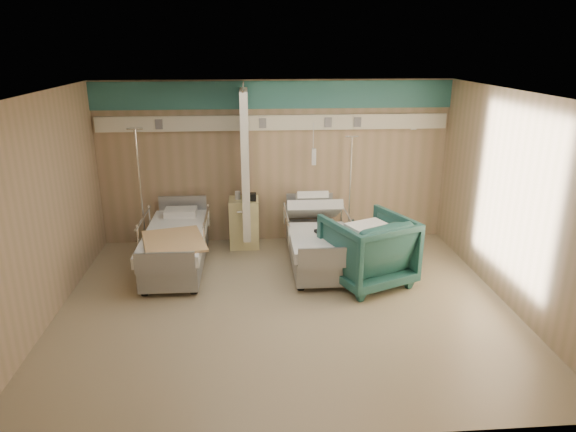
{
  "coord_description": "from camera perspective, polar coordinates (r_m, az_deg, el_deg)",
  "views": [
    {
      "loc": [
        -0.43,
        -6.18,
        3.36
      ],
      "look_at": [
        0.09,
        0.6,
        1.07
      ],
      "focal_mm": 32.0,
      "sensor_mm": 36.0,
      "label": 1
    }
  ],
  "objects": [
    {
      "name": "ground",
      "position": [
        7.04,
        -0.33,
        -9.85
      ],
      "size": [
        6.0,
        5.0,
        0.0
      ],
      "primitive_type": "cube",
      "color": "gray",
      "rests_on": "ground"
    },
    {
      "name": "room_walls",
      "position": [
        6.61,
        -0.79,
        5.55
      ],
      "size": [
        6.04,
        5.04,
        2.82
      ],
      "color": "tan",
      "rests_on": "ground"
    },
    {
      "name": "bed_right",
      "position": [
        8.14,
        3.24,
        -3.36
      ],
      "size": [
        1.0,
        2.16,
        0.63
      ],
      "primitive_type": null,
      "color": "white",
      "rests_on": "ground"
    },
    {
      "name": "bed_left",
      "position": [
        8.16,
        -12.31,
        -3.73
      ],
      "size": [
        1.0,
        2.16,
        0.63
      ],
      "primitive_type": null,
      "color": "white",
      "rests_on": "ground"
    },
    {
      "name": "bedside_cabinet",
      "position": [
        8.88,
        -4.89,
        -0.73
      ],
      "size": [
        0.5,
        0.48,
        0.85
      ],
      "primitive_type": "cube",
      "color": "beige",
      "rests_on": "ground"
    },
    {
      "name": "visitor_armchair",
      "position": [
        7.55,
        8.84,
        -3.74
      ],
      "size": [
        1.45,
        1.47,
        1.02
      ],
      "primitive_type": "imported",
      "rotation": [
        0.0,
        0.0,
        3.55
      ],
      "color": "#21534D",
      "rests_on": "ground"
    },
    {
      "name": "waffle_blanket",
      "position": [
        7.33,
        9.15,
        0.08
      ],
      "size": [
        0.71,
        0.68,
        0.06
      ],
      "primitive_type": "cube",
      "rotation": [
        0.0,
        0.0,
        3.55
      ],
      "color": "white",
      "rests_on": "visitor_armchair"
    },
    {
      "name": "iv_stand_right",
      "position": [
        9.13,
        6.76,
        -0.5
      ],
      "size": [
        0.34,
        0.34,
        1.89
      ],
      "rotation": [
        0.0,
        0.0,
        -0.06
      ],
      "color": "silver",
      "rests_on": "ground"
    },
    {
      "name": "iv_stand_left",
      "position": [
        8.92,
        -15.69,
        -1.25
      ],
      "size": [
        0.38,
        0.38,
        2.1
      ],
      "rotation": [
        0.0,
        0.0,
        -0.37
      ],
      "color": "silver",
      "rests_on": "ground"
    },
    {
      "name": "call_remote",
      "position": [
        7.83,
        3.71,
        -1.64
      ],
      "size": [
        0.22,
        0.16,
        0.04
      ],
      "primitive_type": "cube",
      "rotation": [
        0.0,
        0.0,
        0.39
      ],
      "color": "black",
      "rests_on": "bed_right"
    },
    {
      "name": "tan_blanket",
      "position": [
        7.6,
        -12.59,
        -2.72
      ],
      "size": [
        1.07,
        1.22,
        0.04
      ],
      "primitive_type": "cube",
      "rotation": [
        0.0,
        0.0,
        0.25
      ],
      "color": "tan",
      "rests_on": "bed_left"
    },
    {
      "name": "toiletry_bag",
      "position": [
        8.64,
        -4.32,
        2.13
      ],
      "size": [
        0.23,
        0.16,
        0.12
      ],
      "primitive_type": "cube",
      "rotation": [
        0.0,
        0.0,
        -0.05
      ],
      "color": "black",
      "rests_on": "bedside_cabinet"
    },
    {
      "name": "white_cup",
      "position": [
        8.73,
        -5.61,
        2.32
      ],
      "size": [
        0.12,
        0.12,
        0.14
      ],
      "primitive_type": "cylinder",
      "rotation": [
        0.0,
        0.0,
        -0.36
      ],
      "color": "white",
      "rests_on": "bedside_cabinet"
    }
  ]
}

